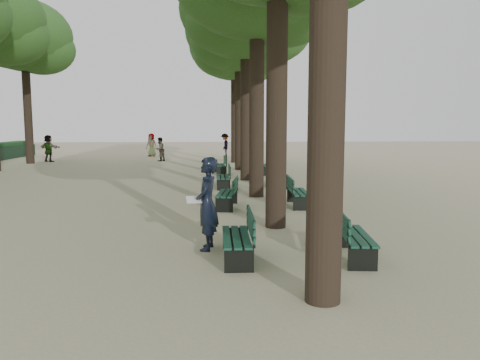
{
  "coord_description": "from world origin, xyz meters",
  "views": [
    {
      "loc": [
        -0.12,
        -8.5,
        2.58
      ],
      "look_at": [
        0.6,
        3.0,
        1.2
      ],
      "focal_mm": 35.0,
      "sensor_mm": 36.0,
      "label": 1
    }
  ],
  "objects": [
    {
      "name": "pedestrian_a",
      "position": [
        -3.69,
        24.47,
        0.83
      ],
      "size": [
        0.71,
        0.86,
        1.66
      ],
      "primitive_type": "imported",
      "rotation": [
        0.0,
        0.0,
        4.14
      ],
      "color": "#262628",
      "rests_on": "ground"
    },
    {
      "name": "bench_right_1",
      "position": [
        2.63,
        5.96,
        0.27
      ],
      "size": [
        0.65,
        1.82,
        0.92
      ],
      "color": "black",
      "rests_on": "ground"
    },
    {
      "name": "ground",
      "position": [
        0.0,
        0.0,
        0.0
      ],
      "size": [
        120.0,
        120.0,
        0.0
      ],
      "primitive_type": "plane",
      "color": "tan",
      "rests_on": "ground"
    },
    {
      "name": "bench_left_1",
      "position": [
        0.37,
        5.81,
        0.27
      ],
      "size": [
        0.81,
        1.86,
        0.92
      ],
      "color": "black",
      "rests_on": "ground"
    },
    {
      "name": "bench_left_0",
      "position": [
        0.37,
        0.18,
        0.27
      ],
      "size": [
        0.59,
        1.81,
        0.92
      ],
      "color": "black",
      "rests_on": "ground"
    },
    {
      "name": "tree_central_5",
      "position": [
        1.5,
        23.0,
        7.65
      ],
      "size": [
        6.0,
        6.0,
        9.95
      ],
      "color": "#33261C",
      "rests_on": "ground"
    },
    {
      "name": "bench_right_2",
      "position": [
        2.63,
        10.59,
        0.27
      ],
      "size": [
        0.66,
        1.83,
        0.92
      ],
      "color": "black",
      "rests_on": "ground"
    },
    {
      "name": "bench_left_2",
      "position": [
        0.37,
        10.38,
        0.27
      ],
      "size": [
        0.58,
        1.8,
        0.92
      ],
      "color": "black",
      "rests_on": "ground"
    },
    {
      "name": "man_with_map",
      "position": [
        -0.2,
        0.96,
        0.96
      ],
      "size": [
        0.67,
        0.81,
        1.92
      ],
      "color": "black",
      "rests_on": "ground"
    },
    {
      "name": "pedestrian_c",
      "position": [
        2.22,
        25.18,
        0.78
      ],
      "size": [
        0.95,
        0.69,
        1.55
      ],
      "primitive_type": "imported",
      "rotation": [
        0.0,
        0.0,
        0.47
      ],
      "color": "#262628",
      "rests_on": "ground"
    },
    {
      "name": "bench_left_3",
      "position": [
        0.37,
        15.9,
        0.27
      ],
      "size": [
        0.66,
        1.83,
        0.92
      ],
      "color": "black",
      "rests_on": "ground"
    },
    {
      "name": "tree_central_3",
      "position": [
        1.5,
        13.0,
        7.65
      ],
      "size": [
        6.0,
        6.0,
        9.95
      ],
      "color": "#33261C",
      "rests_on": "ground"
    },
    {
      "name": "pedestrian_d",
      "position": [
        -4.88,
        29.41,
        0.92
      ],
      "size": [
        0.97,
        0.71,
        1.84
      ],
      "primitive_type": "imported",
      "rotation": [
        0.0,
        0.0,
        5.85
      ],
      "color": "#262628",
      "rests_on": "ground"
    },
    {
      "name": "tree_far_5",
      "position": [
        -12.0,
        23.0,
        8.14
      ],
      "size": [
        6.0,
        6.0,
        10.45
      ],
      "color": "#33261C",
      "rests_on": "ground"
    },
    {
      "name": "pedestrian_e",
      "position": [
        -11.27,
        24.42,
        0.92
      ],
      "size": [
        1.69,
        1.13,
        1.85
      ],
      "primitive_type": "imported",
      "rotation": [
        0.0,
        0.0,
        2.65
      ],
      "color": "#262628",
      "rests_on": "ground"
    },
    {
      "name": "bench_right_0",
      "position": [
        2.63,
        0.14,
        0.27
      ],
      "size": [
        0.76,
        1.85,
        0.92
      ],
      "color": "black",
      "rests_on": "ground"
    },
    {
      "name": "tree_central_4",
      "position": [
        1.5,
        18.0,
        7.65
      ],
      "size": [
        6.0,
        6.0,
        9.95
      ],
      "color": "#33261C",
      "rests_on": "ground"
    },
    {
      "name": "pedestrian_b",
      "position": [
        0.98,
        28.17,
        0.92
      ],
      "size": [
        0.52,
        1.23,
        1.85
      ],
      "primitive_type": "imported",
      "rotation": [
        0.0,
        0.0,
        4.59
      ],
      "color": "#262628",
      "rests_on": "ground"
    },
    {
      "name": "bench_right_3",
      "position": [
        2.63,
        15.49,
        0.27
      ],
      "size": [
        0.61,
        1.81,
        0.92
      ],
      "color": "black",
      "rests_on": "ground"
    }
  ]
}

